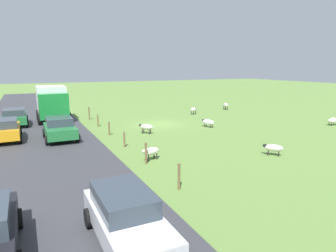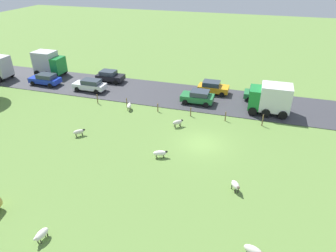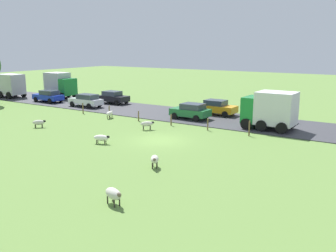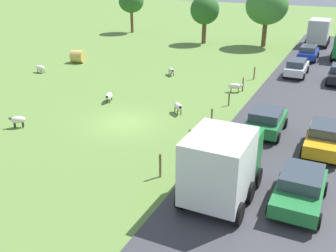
# 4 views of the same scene
# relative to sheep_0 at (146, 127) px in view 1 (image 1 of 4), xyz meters

# --- Properties ---
(ground_plane) EXTENTS (160.00, 160.00, 0.00)m
(ground_plane) POSITION_rel_sheep_0_xyz_m (-2.55, -3.13, -0.54)
(ground_plane) COLOR olive
(road_strip) EXTENTS (8.00, 80.00, 0.06)m
(road_strip) POSITION_rel_sheep_0_xyz_m (7.91, -3.13, -0.51)
(road_strip) COLOR #38383D
(road_strip) RESTS_ON ground_plane
(sheep_0) EXTENTS (1.08, 1.11, 0.77)m
(sheep_0) POSITION_rel_sheep_0_xyz_m (0.00, 0.00, 0.00)
(sheep_0) COLOR beige
(sheep_0) RESTS_ON ground_plane
(sheep_1) EXTENTS (0.85, 1.33, 0.69)m
(sheep_1) POSITION_rel_sheep_0_xyz_m (-5.83, 0.00, -0.08)
(sheep_1) COLOR white
(sheep_1) RESTS_ON ground_plane
(sheep_2) EXTENTS (1.06, 1.10, 0.70)m
(sheep_2) POSITION_rel_sheep_0_xyz_m (-4.64, 8.82, -0.07)
(sheep_2) COLOR beige
(sheep_2) RESTS_ON ground_plane
(sheep_3) EXTENTS (1.07, 0.92, 0.79)m
(sheep_3) POSITION_rel_sheep_0_xyz_m (-8.37, -6.79, 0.00)
(sheep_3) COLOR silver
(sheep_3) RESTS_ON ground_plane
(sheep_4) EXTENTS (1.23, 0.73, 0.74)m
(sheep_4) POSITION_rel_sheep_0_xyz_m (2.28, 6.45, -0.03)
(sheep_4) COLOR silver
(sheep_4) RESTS_ON ground_plane
(sheep_5) EXTENTS (1.18, 0.61, 0.71)m
(sheep_5) POSITION_rel_sheep_0_xyz_m (-16.48, 4.23, -0.07)
(sheep_5) COLOR silver
(sheep_5) RESTS_ON ground_plane
(sheep_6) EXTENTS (0.85, 1.28, 0.81)m
(sheep_6) POSITION_rel_sheep_0_xyz_m (-13.95, -8.38, 0.00)
(sheep_6) COLOR beige
(sheep_6) RESTS_ON ground_plane
(fence_post_0) EXTENTS (0.12, 0.12, 1.28)m
(fence_post_0) POSITION_rel_sheep_0_xyz_m (2.79, -8.43, 0.10)
(fence_post_0) COLOR brown
(fence_post_0) RESTS_ON ground_plane
(fence_post_1) EXTENTS (0.12, 0.12, 1.08)m
(fence_post_1) POSITION_rel_sheep_0_xyz_m (2.79, -4.58, 0.00)
(fence_post_1) COLOR brown
(fence_post_1) RESTS_ON ground_plane
(fence_post_2) EXTENTS (0.12, 0.12, 1.06)m
(fence_post_2) POSITION_rel_sheep_0_xyz_m (2.79, -0.73, -0.01)
(fence_post_2) COLOR brown
(fence_post_2) RESTS_ON ground_plane
(fence_post_3) EXTENTS (0.12, 0.12, 1.01)m
(fence_post_3) POSITION_rel_sheep_0_xyz_m (2.79, 3.11, -0.04)
(fence_post_3) COLOR brown
(fence_post_3) RESTS_ON ground_plane
(fence_post_4) EXTENTS (0.12, 0.12, 1.19)m
(fence_post_4) POSITION_rel_sheep_0_xyz_m (2.79, 6.96, 0.06)
(fence_post_4) COLOR brown
(fence_post_4) RESTS_ON ground_plane
(fence_post_5) EXTENTS (0.12, 0.12, 1.18)m
(fence_post_5) POSITION_rel_sheep_0_xyz_m (2.79, 10.81, 0.05)
(fence_post_5) COLOR brown
(fence_post_5) RESTS_ON ground_plane
(truck_2) EXTENTS (2.87, 4.44, 3.33)m
(truck_2) POSITION_rel_sheep_0_xyz_m (6.13, -9.01, 1.30)
(truck_2) COLOR #197F33
(truck_2) RESTS_ON road_strip
(car_0) EXTENTS (1.93, 4.34, 1.55)m
(car_0) POSITION_rel_sheep_0_xyz_m (6.07, 13.64, 0.33)
(car_0) COLOR silver
(car_0) RESTS_ON road_strip
(car_3) EXTENTS (2.10, 3.90, 1.58)m
(car_3) POSITION_rel_sheep_0_xyz_m (9.92, -1.99, 0.34)
(car_3) COLOR orange
(car_3) RESTS_ON road_strip
(car_4) EXTENTS (2.21, 3.89, 1.58)m
(car_4) POSITION_rel_sheep_0_xyz_m (6.38, -0.78, 0.34)
(car_4) COLOR #237238
(car_4) RESTS_ON road_strip
(car_5) EXTENTS (2.19, 4.06, 1.53)m
(car_5) POSITION_rel_sheep_0_xyz_m (9.44, -7.96, 0.32)
(car_5) COLOR #237238
(car_5) RESTS_ON road_strip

